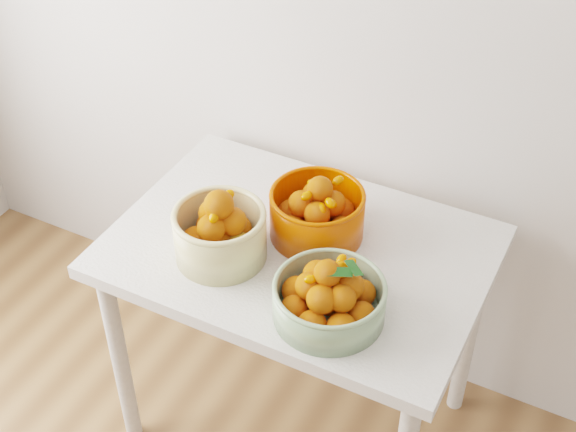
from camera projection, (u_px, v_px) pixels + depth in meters
name	position (u px, v px, depth m)	size (l,w,h in m)	color
table	(299.00, 272.00, 2.21)	(1.00, 0.70, 0.75)	silver
bowl_cream	(220.00, 232.00, 2.07)	(0.26, 0.26, 0.21)	#D5C486
bowl_green	(329.00, 298.00, 1.91)	(0.36, 0.36, 0.18)	gray
bowl_orange	(317.00, 213.00, 2.14)	(0.33, 0.33, 0.18)	#D83900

